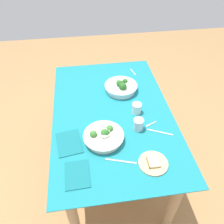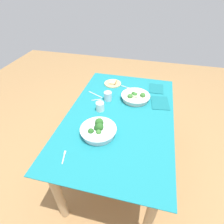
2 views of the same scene
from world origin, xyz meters
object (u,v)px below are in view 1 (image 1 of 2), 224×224
broccoli_bowl_near (104,136)px  napkin_folded_lower (77,174)px  bread_side_plate (153,163)px  fork_by_near_bowl (151,124)px  water_glass_center (137,108)px  broccoli_bowl_far (121,87)px  table_knife_right (121,161)px  fork_by_far_bowl (133,72)px  water_glass_side (138,124)px  table_knife_left (160,132)px  napkin_folded_upper (69,143)px

broccoli_bowl_near → napkin_folded_lower: broccoli_bowl_near is taller
bread_side_plate → fork_by_near_bowl: 0.34m
water_glass_center → broccoli_bowl_far: bearing=-166.0°
water_glass_center → table_knife_right: water_glass_center is taller
water_glass_center → fork_by_far_bowl: (-0.55, 0.09, -0.04)m
water_glass_side → fork_by_near_bowl: 0.11m
broccoli_bowl_far → water_glass_side: 0.46m
water_glass_side → napkin_folded_lower: bearing=-54.4°
fork_by_near_bowl → table_knife_left: 0.10m
table_knife_right → napkin_folded_upper: 0.38m
water_glass_side → table_knife_left: bearing=68.2°
table_knife_left → napkin_folded_upper: bearing=-153.9°
bread_side_plate → table_knife_right: (-0.05, -0.20, -0.01)m
broccoli_bowl_near → napkin_folded_lower: (0.25, -0.19, -0.03)m
broccoli_bowl_far → table_knife_left: 0.55m
bread_side_plate → napkin_folded_lower: bread_side_plate is taller
broccoli_bowl_near → table_knife_right: 0.21m
broccoli_bowl_far → bread_side_plate: bearing=5.3°
broccoli_bowl_near → water_glass_center: bearing=130.3°
water_glass_side → fork_by_far_bowl: size_ratio=0.80×
bread_side_plate → water_glass_center: 0.48m
napkin_folded_upper → napkin_folded_lower: size_ratio=1.11×
broccoli_bowl_far → water_glass_side: size_ratio=3.22×
broccoli_bowl_near → napkin_folded_upper: size_ratio=1.28×
water_glass_side → napkin_folded_upper: bearing=-82.4°
napkin_folded_lower → napkin_folded_upper: bearing=-169.4°
water_glass_side → napkin_folded_lower: 0.55m
fork_by_far_bowl → table_knife_left: same height
bread_side_plate → water_glass_side: 0.31m
broccoli_bowl_far → broccoli_bowl_near: size_ratio=1.00×
table_knife_left → water_glass_center: bearing=143.0°
fork_by_far_bowl → fork_by_near_bowl: same height
broccoli_bowl_near → fork_by_far_bowl: (-0.79, 0.38, -0.03)m
water_glass_side → table_knife_left: water_glass_side is taller
water_glass_side → broccoli_bowl_far: bearing=-174.4°
water_glass_center → table_knife_left: size_ratio=0.44×
broccoli_bowl_near → napkin_folded_upper: bearing=-90.6°
broccoli_bowl_near → broccoli_bowl_far: bearing=158.1°
fork_by_far_bowl → fork_by_near_bowl: size_ratio=1.16×
water_glass_center → fork_by_far_bowl: size_ratio=0.75×
broccoli_bowl_near → table_knife_left: broccoli_bowl_near is taller
broccoli_bowl_far → table_knife_left: size_ratio=1.51×
fork_by_far_bowl → napkin_folded_upper: bearing=-52.2°
water_glass_side → table_knife_left: size_ratio=0.47×
broccoli_bowl_far → broccoli_bowl_near: broccoli_bowl_far is taller
broccoli_bowl_near → water_glass_side: bearing=104.8°
water_glass_side → fork_by_far_bowl: water_glass_side is taller
broccoli_bowl_far → water_glass_side: (0.46, 0.05, 0.01)m
bread_side_plate → water_glass_center: bearing=179.9°
bread_side_plate → broccoli_bowl_far: bearing=-174.7°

